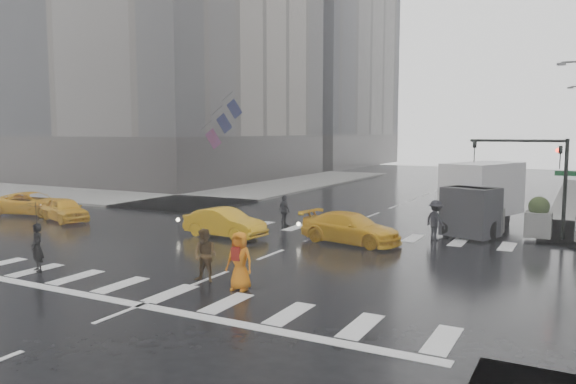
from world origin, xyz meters
The scene contains 19 objects.
ground centered at (0.00, 0.00, 0.00)m, with size 120.00×120.00×0.00m, color black.
sidewalk_nw centered at (-19.50, 17.50, 0.07)m, with size 35.00×35.00×0.15m, color slate.
building_nw centered at (-29.00, 27.00, 17.25)m, with size 26.05×26.05×38.00m.
building_nw_far centered at (-29.00, 56.00, 20.19)m, with size 26.05×26.05×44.00m.
road_markings centered at (0.00, 0.00, 0.01)m, with size 18.00×48.00×0.01m, color silver, non-canonical shape.
traffic_signal_pole centered at (9.01, 8.01, 3.22)m, with size 4.45×0.42×4.50m.
planter_west centered at (7.00, 8.20, 0.98)m, with size 1.10×1.10×1.80m.
planter_mid centered at (9.00, 8.20, 0.98)m, with size 1.10×1.10×1.80m.
flag_cluster centered at (-15.08, 18.50, 5.64)m, with size 2.87×3.06×4.69m.
pedestrian_black centered at (-5.83, -6.02, 1.61)m, with size 1.21×1.22×2.43m.
pedestrian_brown centered at (0.13, -4.44, 0.86)m, with size 0.83×0.65×1.72m, color #4F381C.
pedestrian_orange centered at (1.61, -4.71, 0.90)m, with size 0.90×0.61×1.80m.
pedestrian_far_a centered at (-2.67, 6.09, 0.80)m, with size 0.94×0.57×1.60m, color black.
pedestrian_far_b centered at (4.99, 5.99, 0.89)m, with size 1.15×0.64×1.79m, color black.
taxi_front centered at (-13.88, 2.00, 0.63)m, with size 1.50×3.73×1.27m, color #EEA80C.
taxi_mid centered at (-3.69, 2.23, 0.66)m, with size 1.39×3.99×1.31m, color #EEA80C.
taxi_rear centered at (1.91, 3.62, 0.66)m, with size 1.84×4.00×1.31m, color #EEA80C.
taxi_far centered at (-17.50, 2.78, 0.66)m, with size 2.18×4.19×1.31m, color #EEA80C.
box_truck centered at (6.24, 9.55, 1.74)m, with size 2.30×6.13×3.26m.
Camera 1 is at (10.71, -18.74, 4.80)m, focal length 35.00 mm.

